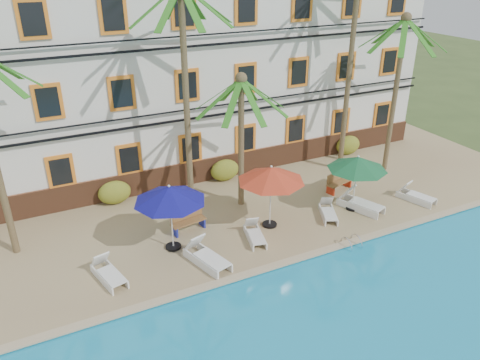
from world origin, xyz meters
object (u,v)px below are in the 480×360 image
palm_c (241,122)px  lounger_c (255,234)px  umbrella_blue (170,194)px  lounger_d (328,212)px  palm_d (352,44)px  palm_e (398,74)px  pool_ladder (351,244)px  lounger_e (360,203)px  lounger_b (206,256)px  lounger_f (416,195)px  umbrella_green (358,163)px  bench_right (338,181)px  palm_b (185,76)px  bench_left (187,220)px  lounger_a (108,273)px  umbrella_red (271,175)px

palm_c → lounger_c: bearing=-106.0°
umbrella_blue → lounger_d: size_ratio=1.60×
palm_c → palm_d: bearing=10.0°
palm_e → pool_ladder: 9.48m
palm_d → lounger_e: palm_d is taller
lounger_b → lounger_f: bearing=1.3°
umbrella_green → pool_ladder: size_ratio=3.53×
palm_d → umbrella_blue: 11.71m
lounger_c → bench_right: bench_right is taller
palm_c → umbrella_green: size_ratio=2.32×
umbrella_blue → pool_ladder: 7.43m
palm_b → lounger_d: (5.13, -3.24, -5.82)m
palm_e → palm_d: bearing=153.2°
bench_left → lounger_e: bearing=-13.2°
palm_e → lounger_d: (-5.74, -2.82, -4.86)m
palm_d → bench_right: palm_d is taller
lounger_c → bench_right: bearing=20.3°
umbrella_blue → bench_right: 9.13m
lounger_d → lounger_e: 1.69m
bench_left → palm_c: bearing=19.2°
palm_b → lounger_f: (9.68, -3.81, -5.80)m
bench_right → lounger_f: bearing=-44.4°
lounger_a → bench_left: size_ratio=1.21×
lounger_b → lounger_c: bearing=15.4°
lounger_c → umbrella_red: bearing=32.0°
lounger_c → palm_b: bearing=112.4°
lounger_b → palm_e: bearing=17.1°
lounger_b → pool_ladder: (5.64, -1.39, -0.32)m
palm_b → pool_ladder: bearing=-49.4°
bench_right → lounger_d: bearing=-135.6°
pool_ladder → umbrella_red: bearing=128.8°
palm_e → umbrella_blue: (-12.61, -2.10, -2.76)m
palm_b → lounger_d: 8.41m
umbrella_red → lounger_e: 4.84m
umbrella_green → lounger_b: size_ratio=1.20×
lounger_f → bench_right: (-2.57, 2.51, 0.20)m
lounger_c → lounger_f: 8.29m
palm_c → lounger_a: (-6.68, -2.91, -3.71)m
palm_d → lounger_a: size_ratio=5.56×
lounger_f → bench_left: (-10.45, 2.28, 0.20)m
lounger_f → bench_left: 10.70m
palm_b → bench_left: size_ratio=6.23×
umbrella_green → palm_b: bearing=154.3°
palm_d → umbrella_blue: (-10.47, -3.18, -4.17)m
lounger_a → lounger_b: size_ratio=0.87×
palm_d → lounger_d: 8.22m
bench_left → bench_right: same height
lounger_e → lounger_f: 2.91m
palm_d → palm_e: palm_d is taller
lounger_b → palm_c: bearing=48.1°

